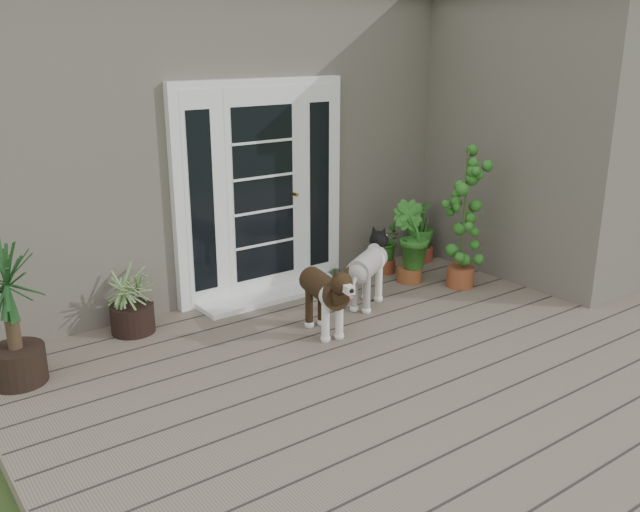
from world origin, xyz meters
TOP-DOWN VIEW (x-y plane):
  - deck at (0.00, 0.40)m, footprint 6.20×4.60m
  - house_main at (0.00, 4.65)m, footprint 7.40×4.00m
  - house_wing at (2.90, 1.50)m, footprint 1.60×2.40m
  - door_unit at (-0.20, 2.60)m, footprint 1.90×0.14m
  - door_step at (-0.20, 2.40)m, footprint 1.60×0.40m
  - brindle_dog at (-0.33, 1.37)m, footprint 0.45×0.79m
  - white_dog at (0.40, 1.65)m, footprint 0.81×0.66m
  - spider_plant at (-1.69, 2.40)m, footprint 0.75×0.75m
  - yucca at (-2.75, 2.00)m, footprint 0.89×0.89m
  - herb_a at (1.22, 2.32)m, footprint 0.55×0.55m
  - herb_b at (1.23, 1.93)m, footprint 0.58×0.58m
  - herb_c at (1.85, 2.40)m, footprint 0.51×0.51m
  - sapling at (1.55, 1.49)m, footprint 0.49×0.49m
  - clog_left at (0.28, 2.29)m, footprint 0.17×0.32m
  - clog_right at (0.61, 2.39)m, footprint 0.24×0.34m

SIDE VIEW (x-z plane):
  - deck at x=0.00m, z-range 0.00..0.12m
  - door_step at x=-0.20m, z-range 0.12..0.17m
  - clog_left at x=0.28m, z-range 0.12..0.21m
  - clog_right at x=0.61m, z-range 0.12..0.21m
  - herb_a at x=1.22m, z-range 0.12..0.62m
  - herb_c at x=1.85m, z-range 0.12..0.69m
  - brindle_dog at x=-0.33m, z-range 0.12..0.74m
  - white_dog at x=0.40m, z-range 0.12..0.74m
  - herb_b at x=1.23m, z-range 0.12..0.78m
  - spider_plant at x=-1.69m, z-range 0.12..0.80m
  - yucca at x=-2.75m, z-range 0.12..1.25m
  - sapling at x=1.55m, z-range 0.12..1.65m
  - door_unit at x=-0.20m, z-range 0.12..2.27m
  - house_main at x=0.00m, z-range 0.00..3.10m
  - house_wing at x=2.90m, z-range 0.00..3.10m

